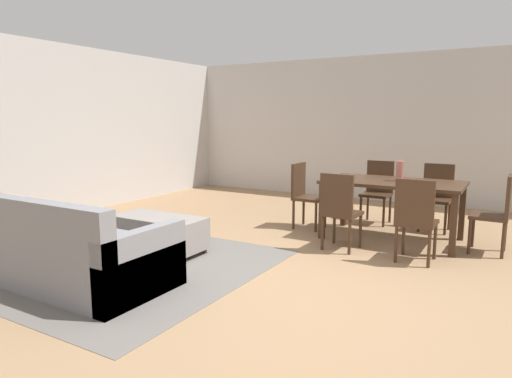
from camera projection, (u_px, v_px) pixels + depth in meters
The scene contains 14 objects.
ground_plane at pixel (280, 288), 4.15m from camera, with size 10.80×10.80×0.00m, color #9E7A56.
wall_back at pixel (407, 129), 8.20m from camera, with size 9.00×0.12×2.70m, color beige.
wall_left at pixel (25, 132), 6.62m from camera, with size 0.12×11.00×2.70m, color beige.
area_rug at pixel (117, 263), 4.85m from camera, with size 3.00×2.80×0.01m, color slate.
couch at pixel (60, 251), 4.31m from camera, with size 2.20×0.98×0.86m.
ottoman_table at pixel (159, 232), 5.26m from camera, with size 1.11×0.52×0.42m.
dining_table at pixel (393, 188), 5.74m from camera, with size 1.69×0.95×0.76m.
dining_chair_near_left at pixel (339, 207), 5.26m from camera, with size 0.42×0.42×0.92m.
dining_chair_near_right at pixel (416, 216), 4.80m from camera, with size 0.40×0.40×0.92m.
dining_chair_far_left at pixel (378, 188), 6.71m from camera, with size 0.41×0.41×0.92m.
dining_chair_far_right at pixel (437, 193), 6.26m from camera, with size 0.40×0.40×0.92m.
dining_chair_head_east at pixel (498, 210), 5.13m from camera, with size 0.41×0.41×0.92m.
dining_chair_head_west at pixel (304, 192), 6.38m from camera, with size 0.40×0.40×0.92m.
vase_centerpiece at pixel (400, 171), 5.69m from camera, with size 0.10×0.10×0.25m, color #B26659.
Camera 1 is at (1.81, -3.53, 1.55)m, focal length 31.65 mm.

